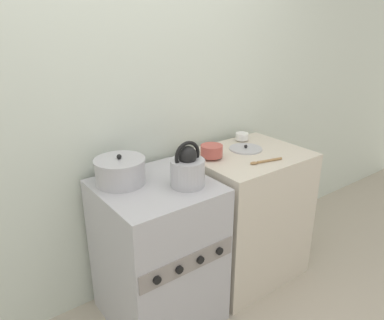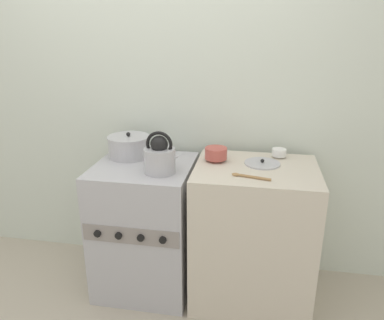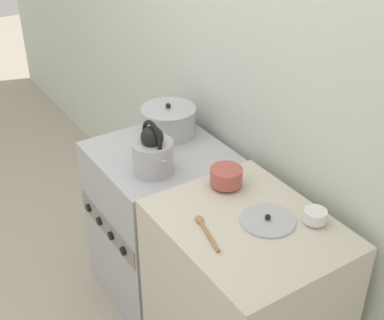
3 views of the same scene
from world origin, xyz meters
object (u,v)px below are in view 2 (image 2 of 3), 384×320
Objects in this scene: stove at (146,226)px; kettle at (160,157)px; small_ceramic_bowl at (279,153)px; cooking_pot at (129,146)px; enamel_bowl at (216,153)px; loose_pot_lid at (262,163)px.

stove is 3.47× the size of kettle.
small_ceramic_bowl is (0.87, 0.21, 0.52)m from stove.
kettle reaches higher than cooking_pot.
stove is at bearing -171.41° from enamel_bowl.
cooking_pot reaches higher than loose_pot_lid.
small_ceramic_bowl reaches higher than stove.
kettle is at bearing -41.46° from cooking_pot.
kettle is at bearing -155.90° from small_ceramic_bowl.
loose_pot_lid is (0.29, -0.01, -0.04)m from enamel_bowl.
stove is at bearing -166.33° from small_ceramic_bowl.
enamel_bowl is at bearing 8.59° from stove.
loose_pot_lid is at bearing 4.55° from stove.
loose_pot_lid is (0.62, 0.17, -0.06)m from kettle.
enamel_bowl is 0.30m from loose_pot_lid.
kettle reaches higher than loose_pot_lid.
stove is 4.05× the size of loose_pot_lid.
cooking_pot is at bearing 173.49° from enamel_bowl.
loose_pot_lid is (0.76, 0.06, 0.49)m from stove.
cooking_pot is 0.61m from enamel_bowl.
enamel_bowl is at bearing 178.08° from loose_pot_lid.
loose_pot_lid is at bearing 15.70° from kettle.
small_ceramic_bowl is at bearing 54.58° from loose_pot_lid.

